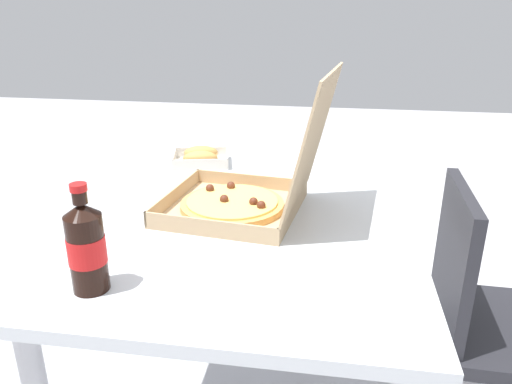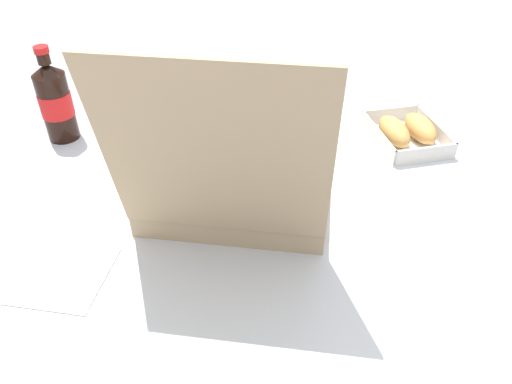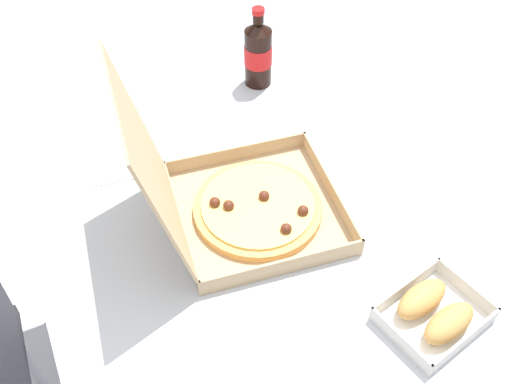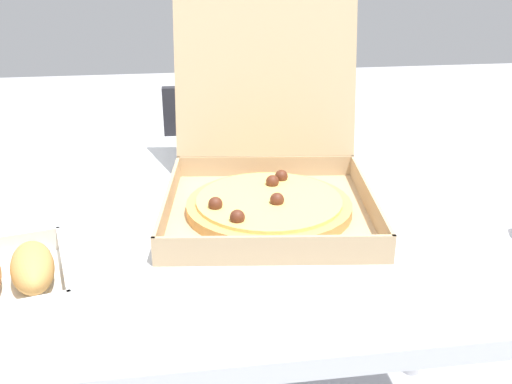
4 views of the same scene
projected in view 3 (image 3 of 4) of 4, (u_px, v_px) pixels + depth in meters
name	position (u px, v px, depth m)	size (l,w,h in m)	color
ground_plane	(247.00, 383.00, 1.83)	(10.00, 10.00, 0.00)	#B2B2B7
dining_table	(244.00, 254.00, 1.35)	(1.21, 0.86, 0.74)	silver
pizza_box_open	(239.00, 200.00, 1.28)	(0.40, 0.47, 0.39)	tan
bread_side_box	(435.00, 312.00, 1.12)	(0.19, 0.22, 0.06)	white
cola_bottle	(258.00, 53.00, 1.58)	(0.07, 0.07, 0.22)	black
paper_menu	(112.00, 152.00, 1.46)	(0.21, 0.15, 0.00)	white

